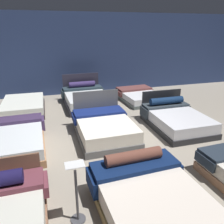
% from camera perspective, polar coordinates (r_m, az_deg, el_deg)
% --- Properties ---
extents(ground_plane, '(18.00, 18.00, 0.02)m').
position_cam_1_polar(ground_plane, '(6.05, -1.11, -7.85)').
color(ground_plane, gray).
extents(showroom_back_wall, '(18.00, 0.06, 3.50)m').
position_cam_1_polar(showroom_back_wall, '(10.41, -9.14, 14.07)').
color(showroom_back_wall, navy).
rests_on(showroom_back_wall, ground_plane).
extents(bed_1, '(1.73, 2.09, 0.76)m').
position_cam_1_polar(bed_1, '(3.95, 9.70, -20.85)').
color(bed_1, olive).
rests_on(bed_1, ground_plane).
extents(bed_3, '(1.56, 2.18, 0.53)m').
position_cam_1_polar(bed_3, '(6.17, -23.41, -6.54)').
color(bed_3, '#986A47').
rests_on(bed_3, ground_plane).
extents(bed_4, '(1.56, 2.02, 1.08)m').
position_cam_1_polar(bed_4, '(6.28, -1.98, -3.92)').
color(bed_4, '#515153').
rests_on(bed_4, ground_plane).
extents(bed_5, '(1.57, 2.12, 0.91)m').
position_cam_1_polar(bed_5, '(7.14, 15.68, -1.69)').
color(bed_5, black).
rests_on(bed_5, ground_plane).
extents(bed_6, '(1.48, 2.12, 0.41)m').
position_cam_1_polar(bed_6, '(8.78, -21.35, 1.38)').
color(bed_6, black).
rests_on(bed_6, ground_plane).
extents(bed_7, '(1.72, 2.17, 1.07)m').
position_cam_1_polar(bed_7, '(8.89, -6.52, 3.41)').
color(bed_7, '#2B2938').
rests_on(bed_7, ground_plane).
extents(bed_8, '(1.60, 2.01, 0.44)m').
position_cam_1_polar(bed_8, '(9.50, 6.84, 4.00)').
color(bed_8, '#4E5959').
rests_on(bed_8, ground_plane).
extents(price_sign, '(0.28, 0.24, 1.02)m').
position_cam_1_polar(price_sign, '(3.74, -8.80, -20.93)').
color(price_sign, '#3F3F44').
rests_on(price_sign, ground_plane).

